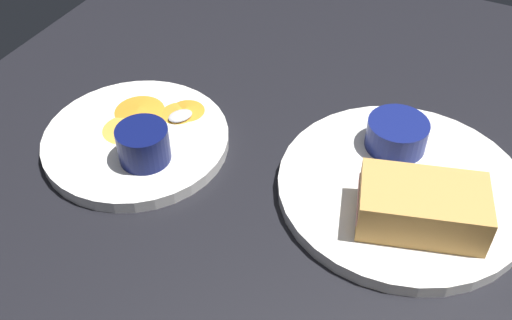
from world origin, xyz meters
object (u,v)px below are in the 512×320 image
plate_sandwich_main (402,188)px  plate_chips_companion (136,140)px  ramekin_dark_sauce (397,133)px  spoon_by_dark_ramekin (396,176)px  ramekin_light_gravy (143,143)px  sandwich_half_near (423,204)px  spoon_by_gravy_ramekin (171,120)px

plate_sandwich_main → plate_chips_companion: bearing=11.6°
ramekin_dark_sauce → spoon_by_dark_ramekin: (-1.77, 5.38, -1.57)cm
ramekin_dark_sauce → ramekin_light_gravy: (25.63, 15.12, 0.38)cm
spoon_by_dark_ramekin → ramekin_light_gravy: 29.14cm
plate_chips_companion → ramekin_light_gravy: (-3.43, 2.86, 3.11)cm
plate_sandwich_main → ramekin_dark_sauce: 6.92cm
plate_sandwich_main → spoon_by_dark_ramekin: bearing=-19.9°
sandwich_half_near → spoon_by_dark_ramekin: bearing=-50.0°
plate_chips_companion → ramekin_light_gravy: size_ratio=3.76×
ramekin_light_gravy → spoon_by_gravy_ramekin: bearing=-82.8°
ramekin_light_gravy → spoon_by_gravy_ramekin: ramekin_light_gravy is taller
spoon_by_gravy_ramekin → sandwich_half_near: bearing=176.4°
sandwich_half_near → plate_chips_companion: bearing=3.5°
plate_sandwich_main → plate_chips_companion: (31.79, 6.53, 0.00)cm
sandwich_half_near → ramekin_dark_sauce: sandwich_half_near is taller
sandwich_half_near → plate_chips_companion: 35.04cm
ramekin_dark_sauce → plate_chips_companion: ramekin_dark_sauce is taller
spoon_by_dark_ramekin → ramekin_light_gravy: size_ratio=1.62×
spoon_by_dark_ramekin → spoon_by_gravy_ramekin: size_ratio=1.07×
spoon_by_dark_ramekin → ramekin_light_gravy: (27.40, 9.74, 1.95)cm
spoon_by_dark_ramekin → plate_chips_companion: spoon_by_dark_ramekin is taller
ramekin_dark_sauce → spoon_by_gravy_ramekin: bearing=17.0°
ramekin_light_gravy → plate_sandwich_main: bearing=-161.7°
plate_chips_companion → ramekin_light_gravy: ramekin_light_gravy is taller
sandwich_half_near → spoon_by_gravy_ramekin: bearing=-3.6°
plate_sandwich_main → ramekin_light_gravy: ramekin_light_gravy is taller
plate_sandwich_main → ramekin_dark_sauce: ramekin_dark_sauce is taller
sandwich_half_near → plate_chips_companion: size_ratio=0.64×
plate_chips_companion → sandwich_half_near: bearing=-176.5°
ramekin_dark_sauce → spoon_by_dark_ramekin: bearing=108.2°
plate_sandwich_main → plate_chips_companion: 32.45cm
plate_sandwich_main → sandwich_half_near: bearing=124.5°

